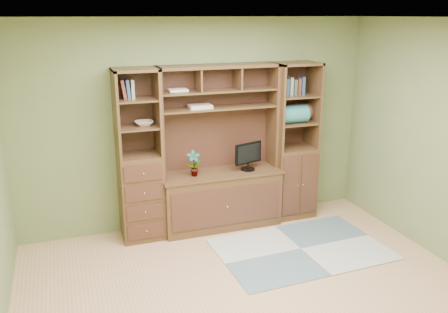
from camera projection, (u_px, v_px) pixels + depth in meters
name	position (u px, v px, depth m)	size (l,w,h in m)	color
room	(263.00, 173.00, 4.14)	(4.60, 4.10, 2.64)	tan
center_hutch	(221.00, 149.00, 5.85)	(1.54, 0.53, 2.05)	#4B301A
left_tower	(139.00, 156.00, 5.56)	(0.50, 0.45, 2.05)	#4B301A
right_tower	(293.00, 141.00, 6.21)	(0.55, 0.45, 2.05)	#4B301A
rug	(301.00, 249.00, 5.51)	(1.91, 1.27, 0.01)	gray
monitor	(248.00, 151.00, 5.94)	(0.40, 0.18, 0.49)	black
orchid	(194.00, 164.00, 5.74)	(0.17, 0.11, 0.32)	brown
magazines	(200.00, 106.00, 5.70)	(0.27, 0.20, 0.04)	beige
bowl	(144.00, 123.00, 5.48)	(0.21, 0.21, 0.05)	beige
blanket_teal	(292.00, 114.00, 6.04)	(0.39, 0.23, 0.23)	#2C7472
blanket_red	(301.00, 111.00, 6.22)	(0.40, 0.22, 0.22)	brown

